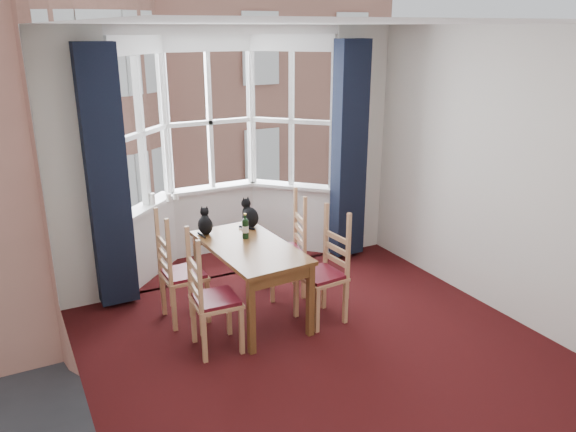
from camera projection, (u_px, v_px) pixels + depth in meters
floor at (339, 367)px, 4.82m from camera, size 4.50×4.50×0.00m
ceiling at (351, 23)px, 3.92m from camera, size 4.50×4.50×0.00m
wall_left at (75, 260)px, 3.49m from camera, size 0.00×4.50×4.50m
wall_right at (524, 182)px, 5.25m from camera, size 0.00×4.50×4.50m
wall_back_pier_left at (79, 174)px, 5.53m from camera, size 0.70×0.12×2.80m
wall_back_pier_right at (357, 143)px, 6.99m from camera, size 0.70×0.12×2.80m
bay_window at (218, 148)px, 6.68m from camera, size 2.76×0.94×2.80m
curtain_left at (107, 180)px, 5.50m from camera, size 0.38×0.22×2.60m
curtain_right at (349, 152)px, 6.75m from camera, size 0.38×0.22×2.60m
dining_table at (250, 255)px, 5.48m from camera, size 0.79×1.37×0.76m
chair_left_near at (206, 303)px, 4.93m from camera, size 0.43×0.45×0.92m
chair_left_far at (175, 277)px, 5.44m from camera, size 0.40×0.42×0.92m
chair_right_near at (329, 274)px, 5.50m from camera, size 0.43×0.45×0.92m
chair_right_far at (292, 252)px, 6.05m from camera, size 0.48×0.50×0.92m
cat_left at (205, 224)px, 5.72m from camera, size 0.20×0.24×0.28m
cat_right at (250, 215)px, 5.93m from camera, size 0.20×0.26×0.32m
wine_bottle at (245, 227)px, 5.60m from camera, size 0.07×0.07×0.26m
candle_tall at (152, 199)px, 6.32m from camera, size 0.06×0.06×0.13m
candle_short at (169, 197)px, 6.44m from camera, size 0.06×0.06×0.09m
candle_extra at (176, 196)px, 6.50m from camera, size 0.05×0.05×0.08m
street at (47, 180)px, 33.80m from camera, size 80.00×80.00×0.00m
tenement_building at (77, 70)px, 16.06m from camera, size 18.40×7.80×15.20m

